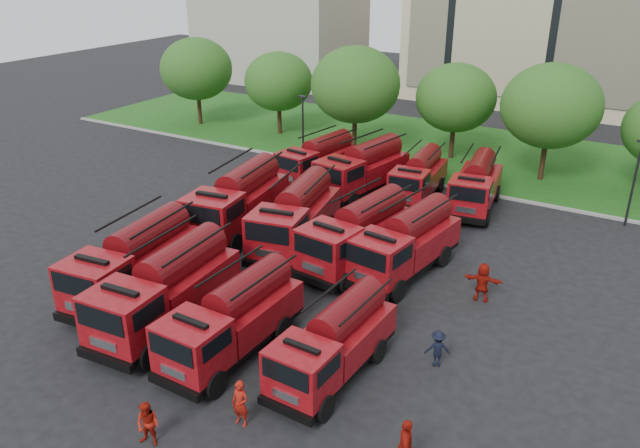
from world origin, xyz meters
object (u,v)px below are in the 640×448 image
(fire_truck_2, at_px, (233,319))
(fire_truck_11, at_px, (476,185))
(fire_truck_8, at_px, (318,160))
(firefighter_1, at_px, (151,444))
(fire_truck_5, at_px, (296,216))
(fire_truck_0, at_px, (135,261))
(fire_truck_3, at_px, (334,342))
(fire_truck_7, at_px, (406,243))
(fire_truck_10, at_px, (419,176))
(fire_truck_1, at_px, (167,289))
(fire_truck_9, at_px, (363,169))
(firefighter_5, at_px, (480,300))
(fire_truck_6, at_px, (358,233))
(firefighter_0, at_px, (242,424))
(firefighter_4, at_px, (178,293))
(fire_truck_4, at_px, (238,201))
(firefighter_3, at_px, (436,365))

(fire_truck_2, distance_m, fire_truck_11, 19.78)
(fire_truck_8, bearing_deg, firefighter_1, -63.73)
(fire_truck_5, bearing_deg, fire_truck_0, -125.27)
(fire_truck_3, distance_m, fire_truck_7, 8.86)
(fire_truck_5, bearing_deg, fire_truck_10, 62.72)
(fire_truck_1, xyz_separation_m, fire_truck_11, (7.08, 19.29, -0.18))
(fire_truck_9, height_order, fire_truck_11, fire_truck_9)
(fire_truck_1, bearing_deg, fire_truck_0, 154.51)
(fire_truck_5, height_order, firefighter_5, fire_truck_5)
(fire_truck_1, distance_m, fire_truck_6, 10.03)
(fire_truck_3, distance_m, fire_truck_10, 19.05)
(fire_truck_3, distance_m, fire_truck_6, 9.13)
(firefighter_0, bearing_deg, fire_truck_11, 85.94)
(fire_truck_9, distance_m, firefighter_5, 14.36)
(fire_truck_2, relative_size, firefighter_1, 4.22)
(fire_truck_10, bearing_deg, firefighter_1, -93.40)
(fire_truck_3, xyz_separation_m, firefighter_4, (-9.25, 1.60, -1.45))
(fire_truck_6, bearing_deg, fire_truck_0, -125.96)
(fire_truck_2, relative_size, fire_truck_3, 1.07)
(fire_truck_11, relative_size, firefighter_0, 4.10)
(fire_truck_7, bearing_deg, fire_truck_9, 135.55)
(fire_truck_5, distance_m, firefighter_5, 10.46)
(fire_truck_5, xyz_separation_m, fire_truck_10, (2.89, 9.96, -0.29))
(fire_truck_5, distance_m, fire_truck_11, 12.04)
(fire_truck_4, distance_m, fire_truck_8, 9.40)
(fire_truck_2, relative_size, firefighter_3, 4.50)
(fire_truck_3, bearing_deg, firefighter_0, -107.12)
(fire_truck_2, xyz_separation_m, fire_truck_4, (-6.96, 9.45, 0.26))
(firefighter_0, xyz_separation_m, firefighter_1, (-1.97, -2.26, 0.00))
(fire_truck_11, bearing_deg, fire_truck_1, -118.60)
(fire_truck_6, bearing_deg, firefighter_1, -82.67)
(fire_truck_5, relative_size, fire_truck_7, 1.08)
(fire_truck_2, relative_size, fire_truck_4, 0.83)
(fire_truck_10, relative_size, firefighter_1, 4.04)
(fire_truck_0, distance_m, fire_truck_9, 17.10)
(firefighter_1, bearing_deg, firefighter_0, 36.39)
(fire_truck_2, relative_size, firefighter_4, 4.25)
(fire_truck_5, distance_m, fire_truck_8, 10.38)
(fire_truck_0, height_order, fire_truck_4, fire_truck_4)
(fire_truck_5, height_order, firefighter_4, fire_truck_5)
(firefighter_1, relative_size, firefighter_4, 1.01)
(fire_truck_1, relative_size, fire_truck_10, 1.18)
(fire_truck_8, distance_m, fire_truck_9, 3.81)
(fire_truck_4, relative_size, firefighter_1, 5.08)
(fire_truck_1, height_order, firefighter_5, fire_truck_1)
(fire_truck_7, bearing_deg, firefighter_3, -49.48)
(fire_truck_8, relative_size, firefighter_0, 4.04)
(fire_truck_5, bearing_deg, firefighter_5, -13.82)
(firefighter_0, bearing_deg, fire_truck_4, 125.36)
(fire_truck_1, relative_size, fire_truck_3, 1.21)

